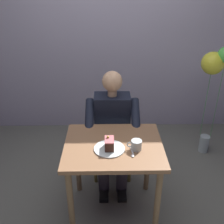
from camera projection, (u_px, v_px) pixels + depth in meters
name	position (u px, v px, depth m)	size (l,w,h in m)	color
ground_plane	(113.00, 209.00, 2.54)	(14.00, 14.00, 0.00)	slate
cafe_rear_panel	(111.00, 19.00, 3.35)	(6.40, 0.12, 3.00)	#ACA4C0
dining_table	(113.00, 156.00, 2.26)	(0.82, 0.67, 0.75)	#8D6242
chair	(112.00, 131.00, 2.90)	(0.42, 0.42, 0.88)	olive
seated_person	(112.00, 129.00, 2.68)	(0.53, 0.58, 1.19)	black
dessert_plate	(109.00, 149.00, 2.14)	(0.25, 0.25, 0.01)	white
cake_slice	(109.00, 144.00, 2.12)	(0.07, 0.12, 0.11)	#42241B
coffee_cup	(136.00, 145.00, 2.12)	(0.12, 0.09, 0.08)	silver
dessert_spoon	(132.00, 153.00, 2.08)	(0.03, 0.14, 0.01)	silver
balloon_display	(215.00, 72.00, 2.94)	(0.34, 0.26, 1.34)	#B2C1C6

